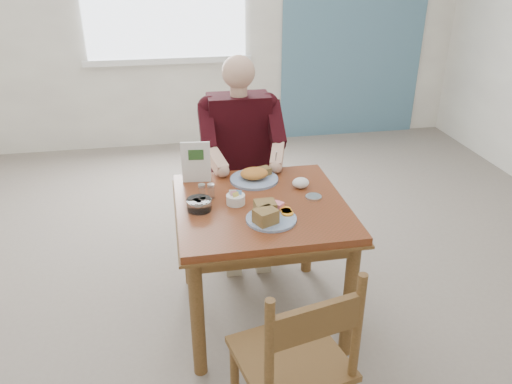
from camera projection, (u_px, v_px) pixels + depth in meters
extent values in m
plane|color=slate|center=(260.00, 313.00, 3.00)|extent=(6.00, 6.00, 0.00)
plane|color=white|center=(205.00, 10.00, 5.02)|extent=(5.50, 0.00, 5.50)
cube|color=slate|center=(357.00, 8.00, 5.26)|extent=(1.60, 0.02, 2.80)
ellipsoid|color=yellow|center=(262.00, 222.00, 2.45)|extent=(0.05, 0.04, 0.03)
ellipsoid|color=white|center=(301.00, 183.00, 2.82)|extent=(0.12, 0.10, 0.06)
cylinder|color=silver|center=(314.00, 197.00, 2.72)|extent=(0.10, 0.10, 0.01)
cube|color=white|center=(169.00, 61.00, 5.14)|extent=(1.72, 0.04, 0.06)
cube|color=maroon|center=(261.00, 206.00, 2.67)|extent=(0.90, 0.90, 0.04)
cube|color=brown|center=(261.00, 211.00, 2.69)|extent=(0.92, 0.92, 0.01)
cylinder|color=brown|center=(197.00, 317.00, 2.43)|extent=(0.07, 0.07, 0.71)
cylinder|color=brown|center=(349.00, 299.00, 2.56)|extent=(0.07, 0.07, 0.71)
cylinder|color=brown|center=(188.00, 236.00, 3.12)|extent=(0.07, 0.07, 0.71)
cylinder|color=brown|center=(308.00, 224.00, 3.25)|extent=(0.07, 0.07, 0.71)
cube|color=brown|center=(276.00, 257.00, 2.36)|extent=(0.80, 0.03, 0.08)
cube|color=brown|center=(249.00, 187.00, 3.05)|extent=(0.80, 0.03, 0.08)
cube|color=brown|center=(189.00, 224.00, 2.64)|extent=(0.03, 0.80, 0.08)
cube|color=brown|center=(330.00, 211.00, 2.77)|extent=(0.03, 0.80, 0.08)
cylinder|color=brown|center=(219.00, 236.00, 3.37)|extent=(0.04, 0.04, 0.45)
cylinder|color=brown|center=(271.00, 231.00, 3.43)|extent=(0.04, 0.04, 0.45)
cylinder|color=brown|center=(213.00, 211.00, 3.69)|extent=(0.04, 0.04, 0.45)
cylinder|color=brown|center=(261.00, 207.00, 3.75)|extent=(0.04, 0.04, 0.45)
cube|color=brown|center=(240.00, 190.00, 3.45)|extent=(0.42, 0.42, 0.03)
cylinder|color=brown|center=(211.00, 151.00, 3.48)|extent=(0.04, 0.04, 0.50)
cylinder|color=brown|center=(261.00, 147.00, 3.54)|extent=(0.04, 0.04, 0.50)
cube|color=brown|center=(236.00, 136.00, 3.46)|extent=(0.38, 0.03, 0.14)
cylinder|color=brown|center=(235.00, 382.00, 2.24)|extent=(0.05, 0.05, 0.45)
cylinder|color=brown|center=(306.00, 359.00, 2.36)|extent=(0.05, 0.05, 0.45)
cube|color=brown|center=(290.00, 358.00, 2.05)|extent=(0.50, 0.50, 0.03)
cylinder|color=brown|center=(269.00, 358.00, 1.73)|extent=(0.04, 0.04, 0.50)
cylinder|color=brown|center=(357.00, 330.00, 1.86)|extent=(0.04, 0.04, 0.50)
cube|color=brown|center=(316.00, 322.00, 1.75)|extent=(0.38, 0.11, 0.14)
cube|color=tan|center=(228.00, 189.00, 3.30)|extent=(0.13, 0.38, 0.12)
cube|color=tan|center=(258.00, 187.00, 3.33)|extent=(0.13, 0.38, 0.12)
cube|color=tan|center=(233.00, 242.00, 3.27)|extent=(0.10, 0.10, 0.48)
cube|color=tan|center=(263.00, 239.00, 3.30)|extent=(0.10, 0.10, 0.48)
cube|color=black|center=(239.00, 138.00, 3.31)|extent=(0.40, 0.22, 0.58)
sphere|color=black|center=(209.00, 107.00, 3.19)|extent=(0.15, 0.15, 0.15)
sphere|color=black|center=(267.00, 104.00, 3.25)|extent=(0.15, 0.15, 0.15)
cylinder|color=tan|center=(239.00, 92.00, 3.16)|extent=(0.11, 0.11, 0.08)
sphere|color=tan|center=(238.00, 72.00, 3.10)|extent=(0.21, 0.21, 0.21)
cube|color=black|center=(207.00, 128.00, 3.12)|extent=(0.09, 0.29, 0.27)
cube|color=black|center=(275.00, 124.00, 3.19)|extent=(0.09, 0.29, 0.27)
sphere|color=black|center=(209.00, 149.00, 3.07)|extent=(0.09, 0.09, 0.09)
sphere|color=black|center=(279.00, 145.00, 3.14)|extent=(0.09, 0.09, 0.09)
cube|color=tan|center=(216.00, 160.00, 3.01)|extent=(0.14, 0.23, 0.14)
cube|color=tan|center=(277.00, 156.00, 3.07)|extent=(0.14, 0.23, 0.14)
sphere|color=tan|center=(223.00, 171.00, 2.95)|extent=(0.08, 0.08, 0.08)
sphere|color=tan|center=(276.00, 167.00, 3.00)|extent=(0.08, 0.08, 0.08)
cylinder|color=silver|center=(276.00, 159.00, 2.98)|extent=(0.01, 0.05, 0.12)
cylinder|color=white|center=(271.00, 219.00, 2.49)|extent=(0.32, 0.32, 0.01)
cube|color=#A58C49|center=(266.00, 216.00, 2.43)|extent=(0.13, 0.12, 0.07)
cube|color=#A58C49|center=(265.00, 208.00, 2.51)|extent=(0.11, 0.09, 0.07)
cylinder|color=orange|center=(288.00, 213.00, 2.53)|extent=(0.07, 0.07, 0.01)
cylinder|color=orange|center=(286.00, 211.00, 2.54)|extent=(0.08, 0.08, 0.01)
cylinder|color=orange|center=(285.00, 209.00, 2.56)|extent=(0.08, 0.08, 0.01)
cube|color=pink|center=(278.00, 205.00, 2.59)|extent=(0.07, 0.07, 0.03)
cylinder|color=white|center=(254.00, 179.00, 2.92)|extent=(0.36, 0.36, 0.02)
ellipsoid|color=orange|center=(254.00, 173.00, 2.90)|extent=(0.20, 0.18, 0.06)
cube|color=#A58C49|center=(262.00, 171.00, 2.95)|extent=(0.12, 0.09, 0.04)
cylinder|color=white|center=(236.00, 199.00, 2.65)|extent=(0.11, 0.11, 0.05)
cube|color=pink|center=(234.00, 193.00, 2.63)|extent=(0.04, 0.02, 0.02)
cube|color=#6699D8|center=(238.00, 192.00, 2.64)|extent=(0.04, 0.03, 0.02)
cube|color=#EAD159|center=(236.00, 195.00, 2.62)|extent=(0.04, 0.03, 0.02)
cube|color=white|center=(232.00, 192.00, 2.64)|extent=(0.04, 0.02, 0.02)
cylinder|color=white|center=(202.00, 193.00, 2.70)|extent=(0.04, 0.04, 0.07)
cylinder|color=silver|center=(202.00, 186.00, 2.68)|extent=(0.04, 0.04, 0.01)
cylinder|color=white|center=(211.00, 192.00, 2.70)|extent=(0.04, 0.04, 0.07)
cylinder|color=silver|center=(211.00, 185.00, 2.68)|extent=(0.04, 0.04, 0.01)
cylinder|color=white|center=(199.00, 205.00, 2.58)|extent=(0.15, 0.15, 0.06)
cylinder|color=white|center=(196.00, 201.00, 2.58)|extent=(0.04, 0.04, 0.02)
cylinder|color=white|center=(203.00, 200.00, 2.59)|extent=(0.04, 0.04, 0.02)
cylinder|color=white|center=(199.00, 203.00, 2.56)|extent=(0.04, 0.04, 0.02)
cube|color=white|center=(196.00, 162.00, 2.85)|extent=(0.17, 0.03, 0.24)
cube|color=#2D5926|center=(196.00, 155.00, 2.83)|extent=(0.09, 0.01, 0.06)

